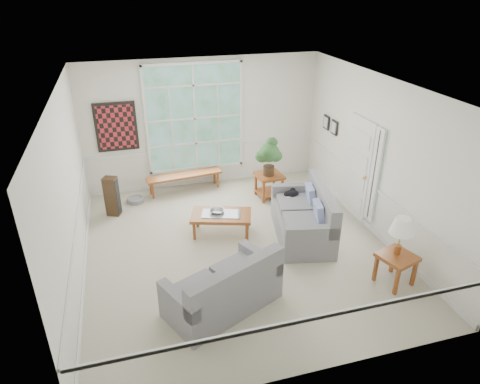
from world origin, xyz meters
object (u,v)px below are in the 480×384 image
object	(u,v)px
loveseat_front	(222,282)
end_table	(269,186)
coffee_table	(221,224)
loveseat_right	(302,213)
side_table	(395,269)

from	to	relation	value
loveseat_front	end_table	distance (m)	3.79
coffee_table	end_table	distance (m)	1.87
loveseat_front	end_table	xyz separation A→B (m)	(1.89, 3.28, -0.18)
loveseat_right	side_table	size ratio (longest dim) A/B	3.42
loveseat_right	side_table	bearing A→B (deg)	-51.40
loveseat_right	side_table	distance (m)	2.00
end_table	side_table	world-z (taller)	end_table
end_table	side_table	bearing A→B (deg)	-74.60
coffee_table	end_table	size ratio (longest dim) A/B	2.02
loveseat_right	coffee_table	world-z (taller)	loveseat_right
loveseat_right	side_table	world-z (taller)	loveseat_right
loveseat_right	end_table	size ratio (longest dim) A/B	3.24
loveseat_front	end_table	bearing A→B (deg)	35.21
coffee_table	end_table	world-z (taller)	end_table
end_table	loveseat_front	bearing A→B (deg)	-119.92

